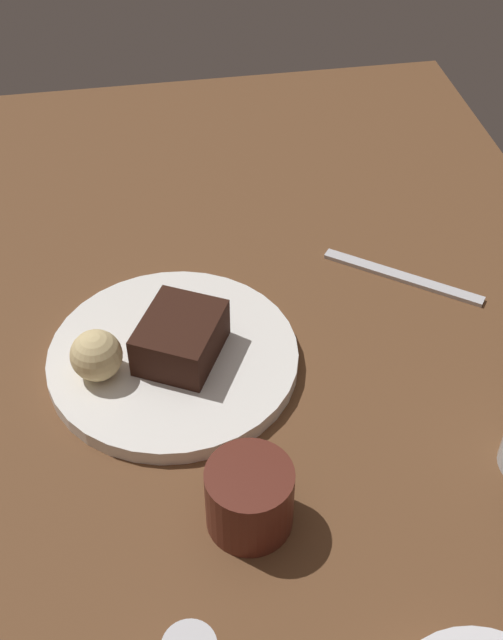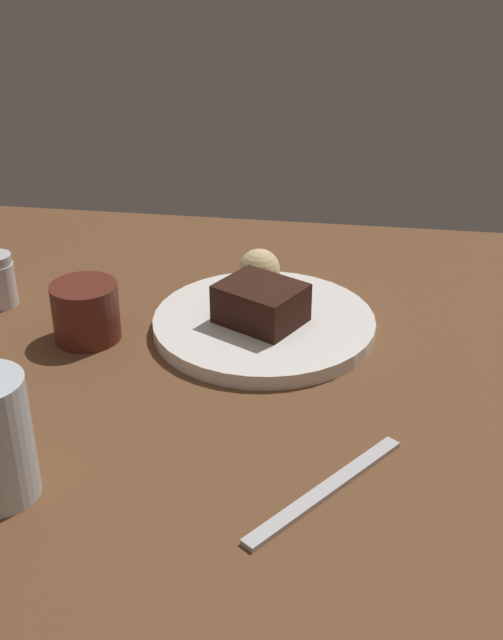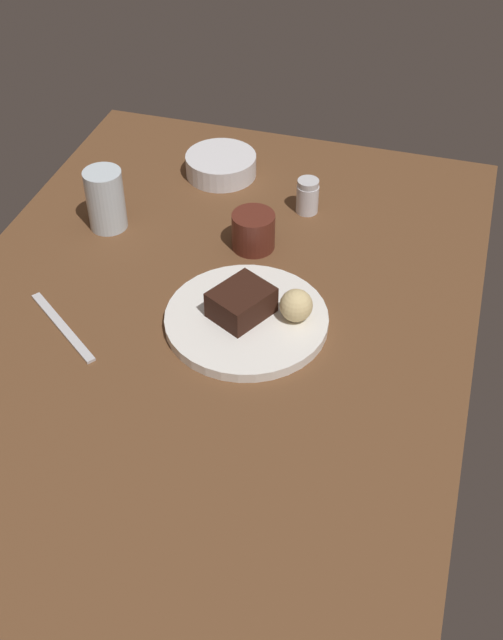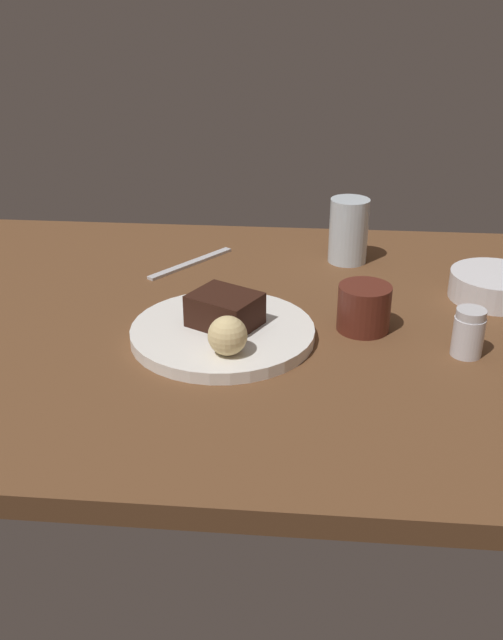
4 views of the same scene
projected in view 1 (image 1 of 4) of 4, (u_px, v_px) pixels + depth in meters
The scene contains 6 objects.
dining_table at pixel (240, 360), 86.68cm from camera, with size 120.00×84.00×3.00cm, color brown.
dessert_plate at pixel (173, 358), 83.63cm from camera, with size 25.60×25.60×1.70cm, color white.
chocolate_cake_slice at pixel (181, 337), 81.41cm from camera, with size 7.31×8.93×4.55cm, color black.
bread_roll at pixel (96, 355), 79.21cm from camera, with size 5.14×5.14×5.14cm, color #DBC184.
coffee_cup at pixel (250, 498), 68.52cm from camera, with size 7.51×7.51×6.64cm, color #562319.
butter_knife at pixel (402, 277), 93.81cm from camera, with size 19.00×1.40×0.50cm, color silver.
Camera 1 is at (-59.14, 8.86, 64.41)cm, focal length 45.88 mm.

